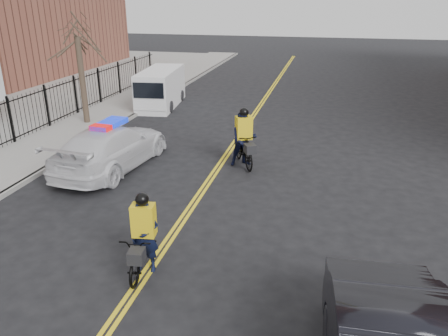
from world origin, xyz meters
name	(u,v)px	position (x,y,z in m)	size (l,w,h in m)	color
ground	(158,256)	(0.00, 0.00, 0.00)	(120.00, 120.00, 0.00)	black
center_line_left	(228,150)	(-0.08, 8.00, 0.01)	(0.10, 60.00, 0.01)	yellow
center_line_right	(232,150)	(0.08, 8.00, 0.01)	(0.10, 60.00, 0.01)	yellow
sidewalk	(66,136)	(-7.50, 8.00, 0.07)	(3.00, 60.00, 0.15)	gray
curb	(97,138)	(-6.00, 8.00, 0.07)	(0.20, 60.00, 0.15)	gray
iron_fence	(34,113)	(-9.00, 8.00, 1.00)	(0.12, 28.00, 2.00)	black
street_tree	(79,51)	(-7.60, 10.00, 3.53)	(3.20, 3.20, 4.80)	#3D2E24
police_cruiser	(112,147)	(-3.76, 5.11, 0.80)	(2.71, 5.67, 1.75)	silver
cargo_van	(160,89)	(-5.48, 14.42, 1.00)	(2.31, 5.03, 2.04)	white
cyclist_near	(145,244)	(-0.04, -0.59, 0.68)	(0.96, 2.06, 1.95)	black
cyclist_far	(244,143)	(0.85, 6.47, 0.86)	(1.56, 2.20, 2.19)	black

